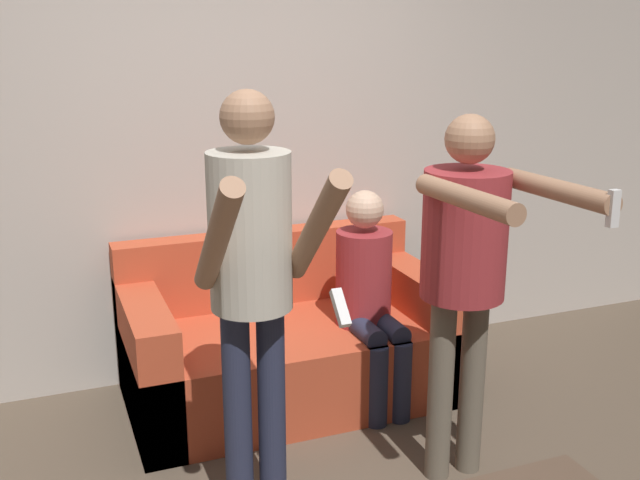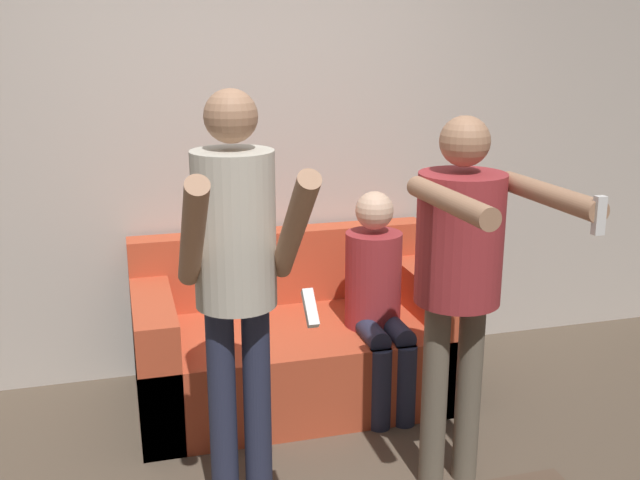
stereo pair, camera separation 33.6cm
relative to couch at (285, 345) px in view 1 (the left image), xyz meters
The scene contains 5 objects.
wall_back 1.19m from the couch, 115.40° to the left, with size 6.40×0.06×2.70m.
couch is the anchor object (origin of this frame).
person_standing_left 1.35m from the couch, 114.64° to the right, with size 0.43×0.65×1.73m.
person_standing_right 1.32m from the couch, 65.43° to the right, with size 0.47×0.80×1.60m.
person_seated 0.55m from the couch, 30.05° to the right, with size 0.29×0.52×1.14m.
Camera 1 is at (-0.95, -2.31, 1.92)m, focal length 42.00 mm.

